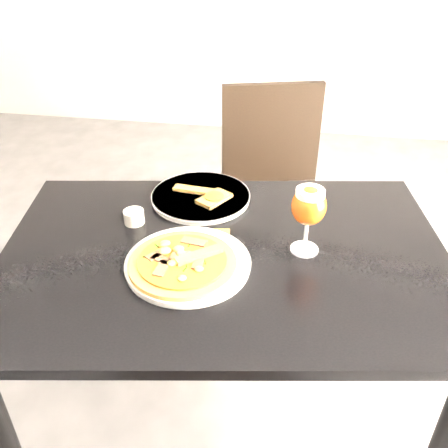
% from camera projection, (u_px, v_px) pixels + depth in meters
% --- Properties ---
extents(dining_table, '(1.31, 0.98, 0.75)m').
position_uv_depth(dining_table, '(224.00, 278.00, 1.39)').
color(dining_table, black).
rests_on(dining_table, ground).
extents(chair_far, '(0.53, 0.53, 0.93)m').
position_uv_depth(chair_far, '(274.00, 192.00, 2.08)').
color(chair_far, black).
rests_on(chair_far, ground).
extents(plate_main, '(0.35, 0.35, 0.02)m').
position_uv_depth(plate_main, '(188.00, 264.00, 1.28)').
color(plate_main, silver).
rests_on(plate_main, dining_table).
extents(pizza, '(0.27, 0.27, 0.03)m').
position_uv_depth(pizza, '(183.00, 262.00, 1.26)').
color(pizza, brown).
rests_on(pizza, plate_main).
extents(plate_second, '(0.35, 0.35, 0.02)m').
position_uv_depth(plate_second, '(201.00, 197.00, 1.57)').
color(plate_second, silver).
rests_on(plate_second, dining_table).
extents(crust_scraps, '(0.19, 0.13, 0.01)m').
position_uv_depth(crust_scraps, '(207.00, 195.00, 1.55)').
color(crust_scraps, brown).
rests_on(crust_scraps, plate_second).
extents(loose_crust, '(0.12, 0.04, 0.01)m').
position_uv_depth(loose_crust, '(209.00, 232.00, 1.41)').
color(loose_crust, brown).
rests_on(loose_crust, dining_table).
extents(sauce_cup, '(0.06, 0.06, 0.04)m').
position_uv_depth(sauce_cup, '(134.00, 216.00, 1.45)').
color(sauce_cup, beige).
rests_on(sauce_cup, dining_table).
extents(beer_glass, '(0.09, 0.09, 0.19)m').
position_uv_depth(beer_glass, '(309.00, 207.00, 1.27)').
color(beer_glass, silver).
rests_on(beer_glass, dining_table).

